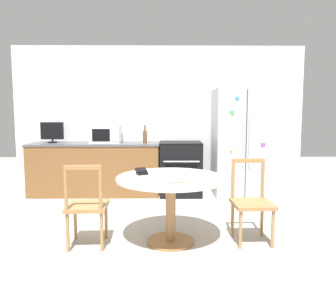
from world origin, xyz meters
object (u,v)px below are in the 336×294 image
at_px(oven_range, 180,168).
at_px(microwave, 106,134).
at_px(countertop_tv, 52,132).
at_px(dining_chair_right, 251,203).
at_px(counter_bottle, 145,136).
at_px(candle_glass, 173,174).
at_px(wallet, 142,172).
at_px(refrigerator, 240,143).
at_px(dining_chair_left, 87,206).

height_order(oven_range, microwave, microwave).
xyz_separation_m(countertop_tv, dining_chair_right, (2.90, -2.17, -0.66)).
distance_m(countertop_tv, dining_chair_right, 3.68).
height_order(counter_bottle, candle_glass, counter_bottle).
height_order(microwave, wallet, microwave).
xyz_separation_m(countertop_tv, wallet, (1.69, -2.06, -0.33)).
xyz_separation_m(oven_range, dining_chair_right, (0.68, -2.09, -0.03)).
xyz_separation_m(counter_bottle, wallet, (0.07, -1.94, -0.25)).
bearing_deg(candle_glass, counter_bottle, 101.22).
bearing_deg(countertop_tv, counter_bottle, -4.35).
relative_size(refrigerator, dining_chair_right, 2.02).
relative_size(refrigerator, candle_glass, 19.77).
distance_m(dining_chair_left, candle_glass, 0.97).
distance_m(refrigerator, dining_chair_left, 3.05).
bearing_deg(counter_bottle, dining_chair_left, -102.85).
height_order(dining_chair_right, dining_chair_left, same).
xyz_separation_m(microwave, countertop_tv, (-0.93, 0.01, 0.04)).
distance_m(counter_bottle, wallet, 1.96).
height_order(refrigerator, microwave, refrigerator).
relative_size(countertop_tv, dining_chair_right, 0.43).
bearing_deg(countertop_tv, microwave, -0.86).
height_order(microwave, counter_bottle, counter_bottle).
relative_size(oven_range, countertop_tv, 2.78).
xyz_separation_m(microwave, counter_bottle, (0.68, -0.11, -0.03)).
bearing_deg(countertop_tv, candle_glass, -47.73).
distance_m(dining_chair_left, wallet, 0.69).
bearing_deg(microwave, candle_glass, -63.60).
xyz_separation_m(dining_chair_left, candle_glass, (0.91, 0.05, 0.34)).
xyz_separation_m(microwave, wallet, (0.76, -2.05, -0.29)).
bearing_deg(microwave, counter_bottle, -9.03).
bearing_deg(microwave, countertop_tv, 179.14).
height_order(refrigerator, dining_chair_left, refrigerator).
bearing_deg(countertop_tv, dining_chair_left, -63.96).
relative_size(microwave, counter_bottle, 1.68).
xyz_separation_m(dining_chair_left, wallet, (0.57, 0.23, 0.33)).
height_order(oven_range, candle_glass, oven_range).
distance_m(candle_glass, wallet, 0.39).
relative_size(counter_bottle, wallet, 1.87).
distance_m(refrigerator, candle_glass, 2.41).
relative_size(microwave, countertop_tv, 1.32).
distance_m(microwave, candle_glass, 2.50).
distance_m(microwave, counter_bottle, 0.69).
bearing_deg(dining_chair_left, counter_bottle, 74.58).
bearing_deg(dining_chair_left, refrigerator, 42.66).
xyz_separation_m(oven_range, countertop_tv, (-2.22, 0.08, 0.62)).
bearing_deg(wallet, candle_glass, -26.91).
bearing_deg(countertop_tv, oven_range, -2.09).
xyz_separation_m(refrigerator, oven_range, (-1.02, 0.07, -0.44)).
bearing_deg(candle_glass, countertop_tv, 132.27).
bearing_deg(dining_chair_left, oven_range, 60.89).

